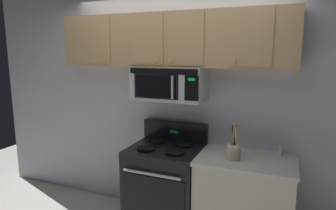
# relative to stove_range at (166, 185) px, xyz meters

# --- Properties ---
(back_wall) EXTENTS (5.20, 0.10, 2.70)m
(back_wall) POSITION_rel_stove_range_xyz_m (0.00, 0.37, 0.88)
(back_wall) COLOR silver
(back_wall) RESTS_ON ground_plane
(stove_range) EXTENTS (0.76, 0.69, 1.12)m
(stove_range) POSITION_rel_stove_range_xyz_m (0.00, 0.00, 0.00)
(stove_range) COLOR black
(stove_range) RESTS_ON ground_plane
(over_range_microwave) EXTENTS (0.76, 0.43, 0.35)m
(over_range_microwave) POSITION_rel_stove_range_xyz_m (-0.00, 0.12, 1.11)
(over_range_microwave) COLOR #B7BABF
(upper_cabinets) EXTENTS (2.50, 0.36, 0.55)m
(upper_cabinets) POSITION_rel_stove_range_xyz_m (-0.00, 0.15, 1.56)
(upper_cabinets) COLOR tan
(counter_segment) EXTENTS (0.93, 0.65, 0.90)m
(counter_segment) POSITION_rel_stove_range_xyz_m (0.84, 0.01, -0.02)
(counter_segment) COLOR beige
(counter_segment) RESTS_ON ground_plane
(utensil_crock_cream) EXTENTS (0.14, 0.13, 0.37)m
(utensil_crock_cream) POSITION_rel_stove_range_xyz_m (0.73, -0.07, 0.52)
(utensil_crock_cream) COLOR beige
(utensil_crock_cream) RESTS_ON counter_segment
(salt_shaker) EXTENTS (0.05, 0.05, 0.11)m
(salt_shaker) POSITION_rel_stove_range_xyz_m (1.14, 0.21, 0.49)
(salt_shaker) COLOR white
(salt_shaker) RESTS_ON counter_segment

